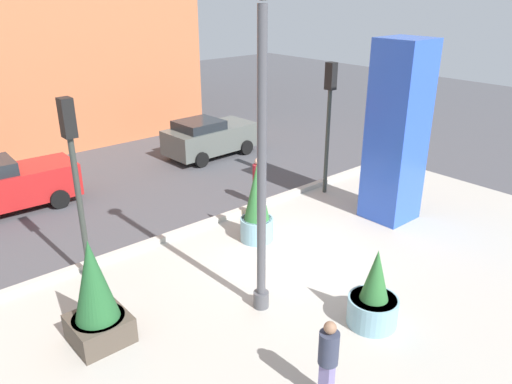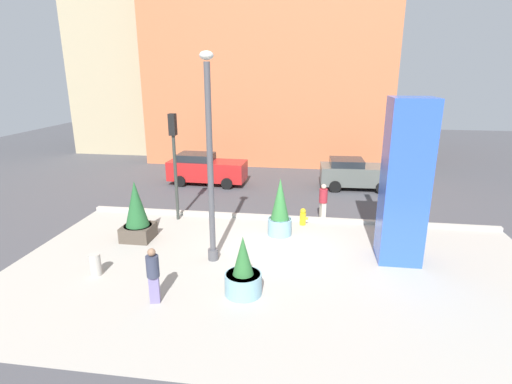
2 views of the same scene
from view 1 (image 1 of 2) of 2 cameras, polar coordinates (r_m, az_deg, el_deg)
The scene contains 15 objects.
ground_plane at distance 16.79m, azimuth -5.48°, elevation -2.11°, with size 60.00×60.00×0.00m, color #47474C.
plaza_pavement at distance 12.94m, azimuth 10.50°, elevation -10.48°, with size 18.00×10.00×0.02m, color #ADA89E.
curb_strip at distance 16.11m, azimuth -3.66°, elevation -2.84°, with size 18.00×0.24×0.16m, color #B7B2A8.
lamp_post at distance 10.42m, azimuth 0.65°, elevation 2.53°, with size 0.44×0.44×6.97m.
art_pillar_blue at distance 15.92m, azimuth 15.75°, elevation 6.47°, with size 1.42×1.42×5.59m, color blue.
potted_plant_by_pillar at distance 10.93m, azimuth -17.82°, elevation -11.36°, with size 1.14×1.14×2.38m.
potted_plant_near_right at distance 11.41m, azimuth 13.24°, elevation -11.67°, with size 1.10×1.10×1.85m.
potted_plant_curbside at distance 14.41m, azimuth 0.09°, elevation -1.83°, with size 0.97×0.97×2.36m.
fire_hydrant at distance 16.05m, azimuth -0.33°, elevation -1.77°, with size 0.36×0.26×0.75m.
traffic_light_far_side at distance 17.44m, azimuth 8.31°, elevation 9.47°, with size 0.28×0.42×4.62m.
traffic_light_corner at distance 12.31m, azimuth -20.03°, elevation 3.01°, with size 0.28×0.42×4.68m.
car_intersection at distance 21.99m, azimuth -5.34°, elevation 6.24°, with size 4.07×2.20×1.67m.
car_far_lane at distance 18.34m, azimuth -26.84°, elevation 0.66°, with size 4.51×2.06×1.79m.
pedestrian_crossing at distance 16.86m, azimuth 0.22°, elevation 1.49°, with size 0.47×0.47×1.66m.
pedestrian_on_sidewalk at distance 9.29m, azimuth 8.21°, elevation -18.16°, with size 0.44×0.44×1.69m.
Camera 1 is at (-8.72, -8.56, 6.95)m, focal length 35.15 mm.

